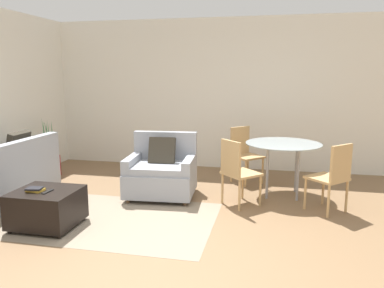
# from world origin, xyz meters

# --- Properties ---
(ground_plane) EXTENTS (20.00, 20.00, 0.00)m
(ground_plane) POSITION_xyz_m (0.00, 0.00, 0.00)
(ground_plane) COLOR brown
(wall_back) EXTENTS (12.00, 0.06, 2.75)m
(wall_back) POSITION_xyz_m (0.00, 3.56, 1.38)
(wall_back) COLOR white
(wall_back) RESTS_ON ground_plane
(area_rug) EXTENTS (2.79, 1.64, 0.01)m
(area_rug) POSITION_xyz_m (-1.08, 0.67, 0.00)
(area_rug) COLOR gray
(area_rug) RESTS_ON ground_plane
(armchair) EXTENTS (1.01, 0.89, 0.90)m
(armchair) POSITION_xyz_m (-0.60, 1.68, 0.35)
(armchair) COLOR #999EA8
(armchair) RESTS_ON ground_plane
(ottoman) EXTENTS (0.71, 0.64, 0.44)m
(ottoman) POSITION_xyz_m (-1.57, 0.31, 0.24)
(ottoman) COLOR black
(ottoman) RESTS_ON ground_plane
(book_stack) EXTENTS (0.20, 0.17, 0.05)m
(book_stack) POSITION_xyz_m (-1.66, 0.25, 0.46)
(book_stack) COLOR gold
(book_stack) RESTS_ON ottoman
(tv_remote_primary) EXTENTS (0.06, 0.17, 0.01)m
(tv_remote_primary) POSITION_xyz_m (-1.51, 0.26, 0.44)
(tv_remote_primary) COLOR black
(tv_remote_primary) RESTS_ON ottoman
(potted_plant) EXTENTS (0.42, 0.42, 1.01)m
(potted_plant) POSITION_xyz_m (-2.87, 2.34, 0.24)
(potted_plant) COLOR maroon
(potted_plant) RESTS_ON ground_plane
(dining_table) EXTENTS (1.07, 1.07, 0.77)m
(dining_table) POSITION_xyz_m (1.11, 2.07, 0.68)
(dining_table) COLOR #99A8AD
(dining_table) RESTS_ON ground_plane
(dining_chair_near_left) EXTENTS (0.59, 0.59, 0.90)m
(dining_chair_near_left) POSITION_xyz_m (0.50, 1.46, 0.52)
(dining_chair_near_left) COLOR tan
(dining_chair_near_left) RESTS_ON ground_plane
(dining_chair_near_right) EXTENTS (0.59, 0.59, 0.90)m
(dining_chair_near_right) POSITION_xyz_m (1.71, 1.46, 0.52)
(dining_chair_near_right) COLOR tan
(dining_chair_near_right) RESTS_ON ground_plane
(dining_chair_far_left) EXTENTS (0.59, 0.59, 0.90)m
(dining_chair_far_left) POSITION_xyz_m (0.50, 2.67, 0.52)
(dining_chair_far_left) COLOR tan
(dining_chair_far_left) RESTS_ON ground_plane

